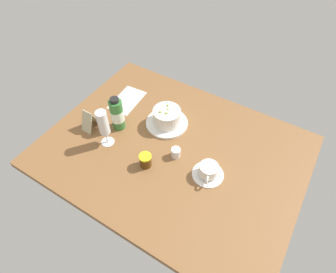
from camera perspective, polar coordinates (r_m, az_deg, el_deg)
ground_plane at (r=124.48cm, az=0.97°, el=-3.02°), size 110.00×84.00×3.00cm
porridge_bowl at (r=130.13cm, az=-0.24°, el=3.83°), size 19.64×19.64×9.41cm
cutlery_setting at (r=146.02cm, az=-8.39°, el=7.24°), size 13.23×20.05×0.90cm
coffee_cup at (r=114.56cm, az=8.15°, el=-6.94°), size 12.95×12.95×5.88cm
creamer_jug at (r=119.32cm, az=1.59°, el=-3.23°), size 4.03×4.91×5.11cm
wine_glass at (r=120.23cm, az=-12.92°, el=2.41°), size 5.90×5.90×18.43cm
jam_jar at (r=116.28cm, az=-4.57°, el=-4.84°), size 5.13×5.13×6.08cm
sauce_bottle_green at (r=128.36cm, az=-10.25°, el=4.44°), size 6.01×6.01×17.29cm
menu_card at (r=132.83cm, az=-15.56°, el=3.25°), size 5.47×7.72×10.17cm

